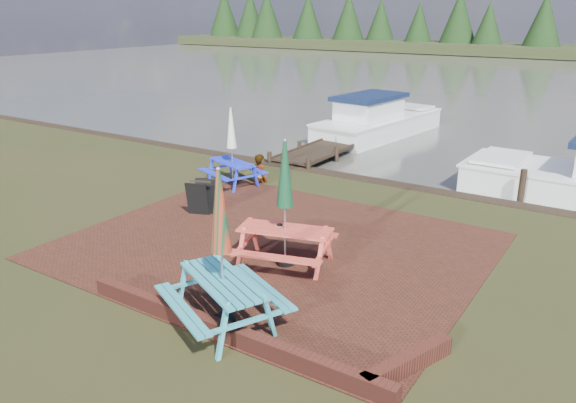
% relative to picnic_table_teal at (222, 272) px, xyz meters
% --- Properties ---
extents(ground, '(120.00, 120.00, 0.00)m').
position_rel_picnic_table_teal_xyz_m(ground, '(-1.15, 2.20, -0.96)').
color(ground, black).
rests_on(ground, ground).
extents(paving, '(9.00, 7.50, 0.02)m').
position_rel_picnic_table_teal_xyz_m(paving, '(-1.15, 3.20, -0.95)').
color(paving, '#391B12').
rests_on(paving, ground).
extents(brick_wall, '(6.21, 1.79, 0.30)m').
position_rel_picnic_table_teal_xyz_m(brick_wall, '(1.00, -0.22, -0.81)').
color(brick_wall, '#4C1E16').
rests_on(brick_wall, ground).
extents(water, '(120.00, 60.00, 0.02)m').
position_rel_picnic_table_teal_xyz_m(water, '(-1.15, 39.20, -0.96)').
color(water, '#423F38').
rests_on(water, ground).
extents(picnic_table_teal, '(2.55, 2.45, 2.75)m').
position_rel_picnic_table_teal_xyz_m(picnic_table_teal, '(0.00, 0.00, 0.00)').
color(picnic_table_teal, teal).
rests_on(picnic_table_teal, ground).
extents(picnic_table_red, '(2.33, 2.18, 2.68)m').
position_rel_picnic_table_teal_xyz_m(picnic_table_red, '(-0.41, 2.53, -0.03)').
color(picnic_table_red, '#CB4234').
rests_on(picnic_table_red, ground).
extents(picnic_table_blue, '(2.10, 1.99, 2.35)m').
position_rel_picnic_table_teal_xyz_m(picnic_table_blue, '(-4.95, 6.50, -0.14)').
color(picnic_table_blue, '#1C2CD3').
rests_on(picnic_table_blue, ground).
extents(chalkboard, '(0.61, 0.72, 0.91)m').
position_rel_picnic_table_teal_xyz_m(chalkboard, '(-3.94, 3.91, -0.49)').
color(chalkboard, black).
rests_on(chalkboard, ground).
extents(jetty, '(1.76, 9.08, 1.00)m').
position_rel_picnic_table_teal_xyz_m(jetty, '(-4.65, 13.48, -0.85)').
color(jetty, black).
rests_on(jetty, ground).
extents(boat_jetty, '(3.35, 7.44, 2.08)m').
position_rel_picnic_table_teal_xyz_m(boat_jetty, '(-4.51, 16.13, -0.54)').
color(boat_jetty, silver).
rests_on(boat_jetty, ground).
extents(person, '(0.72, 0.61, 1.68)m').
position_rel_picnic_table_teal_xyz_m(person, '(-4.45, 7.27, -0.12)').
color(person, gray).
rests_on(person, ground).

